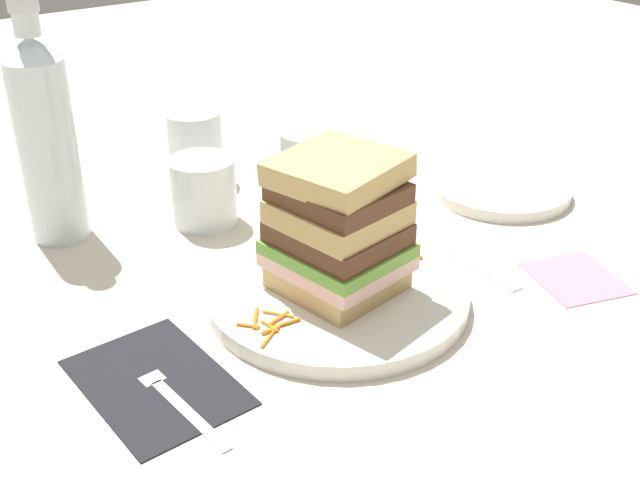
{
  "coord_description": "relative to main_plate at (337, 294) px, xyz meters",
  "views": [
    {
      "loc": [
        -0.39,
        -0.53,
        0.43
      ],
      "look_at": [
        0.01,
        0.04,
        0.06
      ],
      "focal_mm": 44.3,
      "sensor_mm": 36.0,
      "label": 1
    }
  ],
  "objects": [
    {
      "name": "carrot_shred_12",
      "position": [
        0.11,
        0.03,
        0.01
      ],
      "size": [
        0.01,
        0.02,
        0.0
      ],
      "primitive_type": "cylinder",
      "rotation": [
        0.0,
        1.57,
        1.91
      ],
      "color": "orange",
      "rests_on": "main_plate"
    },
    {
      "name": "carrot_shred_0",
      "position": [
        -0.09,
        -0.02,
        0.01
      ],
      "size": [
        0.01,
        0.02,
        0.0
      ],
      "primitive_type": "cylinder",
      "rotation": [
        0.0,
        1.57,
        1.7
      ],
      "color": "orange",
      "rests_on": "main_plate"
    },
    {
      "name": "napkin_pink",
      "position": [
        0.23,
        -0.11,
        -0.01
      ],
      "size": [
        0.11,
        0.11,
        0.0
      ],
      "primitive_type": "cube",
      "rotation": [
        0.0,
        0.0,
        -0.3
      ],
      "color": "pink",
      "rests_on": "ground_plane"
    },
    {
      "name": "carrot_shred_9",
      "position": [
        0.11,
        0.03,
        0.01
      ],
      "size": [
        0.02,
        0.03,
        0.0
      ],
      "primitive_type": "cylinder",
      "rotation": [
        0.0,
        1.57,
        4.23
      ],
      "color": "orange",
      "rests_on": "main_plate"
    },
    {
      "name": "carrot_shred_15",
      "position": [
        0.1,
        0.0,
        0.01
      ],
      "size": [
        0.02,
        0.02,
        0.0
      ],
      "primitive_type": "cylinder",
      "rotation": [
        0.0,
        1.57,
        2.46
      ],
      "color": "orange",
      "rests_on": "main_plate"
    },
    {
      "name": "sandwich",
      "position": [
        0.0,
        0.0,
        0.08
      ],
      "size": [
        0.13,
        0.14,
        0.14
      ],
      "color": "tan",
      "rests_on": "main_plate"
    },
    {
      "name": "fork",
      "position": [
        -0.2,
        -0.04,
        -0.0
      ],
      "size": [
        0.03,
        0.17,
        0.0
      ],
      "color": "silver",
      "rests_on": "napkin_dark"
    },
    {
      "name": "carrot_shred_6",
      "position": [
        -0.08,
        -0.03,
        0.01
      ],
      "size": [
        0.03,
        0.01,
        0.0
      ],
      "primitive_type": "cylinder",
      "rotation": [
        0.0,
        1.57,
        3.04
      ],
      "color": "orange",
      "rests_on": "main_plate"
    },
    {
      "name": "carrot_shred_14",
      "position": [
        0.11,
        0.01,
        0.01
      ],
      "size": [
        0.02,
        0.03,
        0.0
      ],
      "primitive_type": "cylinder",
      "rotation": [
        0.0,
        1.57,
        0.94
      ],
      "color": "orange",
      "rests_on": "main_plate"
    },
    {
      "name": "carrot_shred_8",
      "position": [
        -0.08,
        -0.01,
        0.01
      ],
      "size": [
        0.02,
        0.03,
        0.0
      ],
      "primitive_type": "cylinder",
      "rotation": [
        0.0,
        1.57,
        5.37
      ],
      "color": "orange",
      "rests_on": "main_plate"
    },
    {
      "name": "carrot_shred_13",
      "position": [
        0.1,
        0.04,
        0.01
      ],
      "size": [
        0.02,
        0.03,
        0.0
      ],
      "primitive_type": "cylinder",
      "rotation": [
        0.0,
        1.57,
        4.18
      ],
      "color": "orange",
      "rests_on": "main_plate"
    },
    {
      "name": "carrot_shred_1",
      "position": [
        -0.1,
        -0.01,
        0.01
      ],
      "size": [
        0.01,
        0.02,
        0.0
      ],
      "primitive_type": "cylinder",
      "rotation": [
        0.0,
        1.57,
        4.34
      ],
      "color": "orange",
      "rests_on": "main_plate"
    },
    {
      "name": "ground_plane",
      "position": [
        -0.01,
        -0.01,
        -0.01
      ],
      "size": [
        3.0,
        3.0,
        0.0
      ],
      "primitive_type": "plane",
      "color": "beige"
    },
    {
      "name": "water_bottle",
      "position": [
        -0.18,
        0.3,
        0.11
      ],
      "size": [
        0.07,
        0.07,
        0.27
      ],
      "color": "silver",
      "rests_on": "ground_plane"
    },
    {
      "name": "carrot_shred_10",
      "position": [
        0.09,
        0.03,
        0.01
      ],
      "size": [
        0.02,
        0.01,
        0.0
      ],
      "primitive_type": "cylinder",
      "rotation": [
        0.0,
        1.57,
        0.42
      ],
      "color": "orange",
      "rests_on": "main_plate"
    },
    {
      "name": "carrot_shred_3",
      "position": [
        -0.1,
        -0.0,
        0.01
      ],
      "size": [
        0.02,
        0.03,
        0.0
      ],
      "primitive_type": "cylinder",
      "rotation": [
        0.0,
        1.57,
        4.08
      ],
      "color": "orange",
      "rests_on": "main_plate"
    },
    {
      "name": "juice_glass",
      "position": [
        0.11,
        0.21,
        0.03
      ],
      "size": [
        0.07,
        0.07,
        0.1
      ],
      "color": "white",
      "rests_on": "ground_plane"
    },
    {
      "name": "carrot_shred_7",
      "position": [
        -0.11,
        -0.01,
        0.01
      ],
      "size": [
        0.02,
        0.02,
        0.0
      ],
      "primitive_type": "cylinder",
      "rotation": [
        0.0,
        1.57,
        5.43
      ],
      "color": "orange",
      "rests_on": "main_plate"
    },
    {
      "name": "napkin_dark",
      "position": [
        -0.21,
        -0.02,
        -0.01
      ],
      "size": [
        0.12,
        0.17,
        0.0
      ],
      "primitive_type": "cube",
      "rotation": [
        0.0,
        0.0,
        0.05
      ],
      "color": "black",
      "rests_on": "ground_plane"
    },
    {
      "name": "knife",
      "position": [
        0.17,
        0.0,
        -0.01
      ],
      "size": [
        0.02,
        0.2,
        0.0
      ],
      "color": "silver",
      "rests_on": "ground_plane"
    },
    {
      "name": "carrot_shred_2",
      "position": [
        -0.1,
        -0.03,
        0.01
      ],
      "size": [
        0.02,
        0.0,
        0.0
      ],
      "primitive_type": "cylinder",
      "rotation": [
        0.0,
        1.57,
        6.26
      ],
      "color": "orange",
      "rests_on": "main_plate"
    },
    {
      "name": "carrot_shred_5",
      "position": [
        -0.08,
        -0.02,
        0.01
      ],
      "size": [
        0.03,
        0.01,
        0.0
      ],
      "primitive_type": "cylinder",
      "rotation": [
        0.0,
        1.57,
        0.28
      ],
      "color": "orange",
      "rests_on": "main_plate"
    },
    {
      "name": "empty_tumbler_0",
      "position": [
        -0.02,
        0.24,
        0.03
      ],
      "size": [
        0.08,
        0.08,
        0.08
      ],
      "primitive_type": "cylinder",
      "color": "silver",
      "rests_on": "ground_plane"
    },
    {
      "name": "main_plate",
      "position": [
        0.0,
        0.0,
        0.0
      ],
      "size": [
        0.27,
        0.27,
        0.02
      ],
      "primitive_type": "cylinder",
      "color": "white",
      "rests_on": "ground_plane"
    },
    {
      "name": "carrot_shred_11",
      "position": [
        0.09,
        0.03,
        0.01
      ],
      "size": [
        0.02,
        0.02,
        0.0
      ],
      "primitive_type": "cylinder",
      "rotation": [
        0.0,
        1.57,
        3.78
      ],
      "color": "orange",
      "rests_on": "main_plate"
    },
    {
      "name": "carrot_shred_4",
      "position": [
        -0.1,
        -0.04,
        0.01
      ],
      "size": [
        0.03,
        0.02,
        0.0
      ],
      "primitive_type": "cylinder",
      "rotation": [
        0.0,
        1.57,
        0.58
      ],
      "color": "orange",
      "rests_on": "main_plate"
    },
    {
      "name": "empty_tumbler_1",
      "position": [
        0.03,
        0.36,
        0.04
      ],
      "size": [
        0.07,
        0.07,
        0.09
      ],
      "primitive_type": "cylinder",
      "color": "silver",
      "rests_on": "ground_plane"
    },
    {
      "name": "side_plate",
      "position": [
        0.33,
        0.09,
        -0.0
      ],
      "size": [
        0.18,
        0.18,
        0.02
      ],
      "primitive_type": "cylinder",
      "color": "white",
      "rests_on": "ground_plane"
    }
  ]
}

